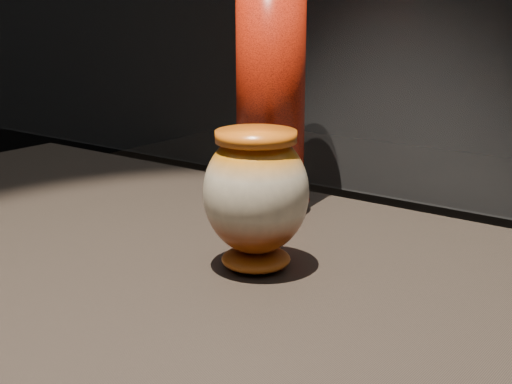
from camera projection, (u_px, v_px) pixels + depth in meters
main_vase at (256, 194)px, 0.90m from camera, size 0.18×0.18×0.18m
tall_vase at (271, 88)px, 1.13m from camera, size 0.16×0.16×0.42m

